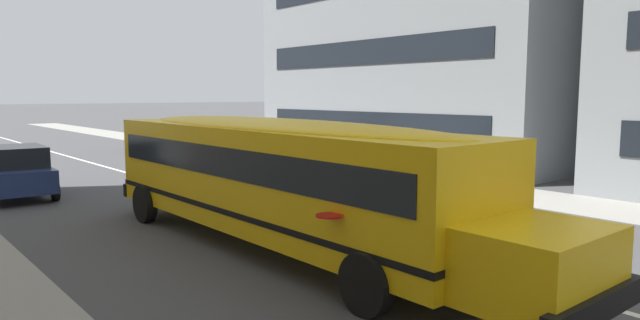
{
  "coord_description": "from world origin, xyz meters",
  "views": [
    {
      "loc": [
        7.97,
        -8.71,
        3.24
      ],
      "look_at": [
        -1.32,
        -0.95,
        1.83
      ],
      "focal_mm": 31.63,
      "sensor_mm": 36.0,
      "label": 1
    }
  ],
  "objects": [
    {
      "name": "ground_plane",
      "position": [
        0.0,
        0.0,
        0.0
      ],
      "size": [
        400.0,
        400.0,
        0.0
      ],
      "primitive_type": "plane",
      "color": "#424244"
    },
    {
      "name": "sidewalk_far",
      "position": [
        0.0,
        7.71,
        0.01
      ],
      "size": [
        120.0,
        3.0,
        0.01
      ],
      "primitive_type": "cube",
      "color": "gray",
      "rests_on": "ground_plane"
    },
    {
      "name": "lane_centreline",
      "position": [
        0.0,
        0.0,
        0.0
      ],
      "size": [
        110.0,
        0.16,
        0.01
      ],
      "primitive_type": "cube",
      "color": "silver",
      "rests_on": "ground_plane"
    },
    {
      "name": "school_bus",
      "position": [
        -1.48,
        -1.89,
        1.63
      ],
      "size": [
        12.29,
        2.9,
        2.75
      ],
      "rotation": [
        0.0,
        0.0,
        0.0
      ],
      "color": "yellow",
      "rests_on": "ground_plane"
    },
    {
      "name": "parked_car_black_by_entrance",
      "position": [
        -23.58,
        5.06,
        0.84
      ],
      "size": [
        3.97,
        2.01,
        1.64
      ],
      "rotation": [
        0.0,
        0.0,
        -0.04
      ],
      "color": "black",
      "rests_on": "ground_plane"
    },
    {
      "name": "parked_car_dark_blue_by_lamppost",
      "position": [
        -11.63,
        -4.8,
        0.84
      ],
      "size": [
        3.99,
        2.05,
        1.64
      ],
      "rotation": [
        0.0,
        0.0,
        3.09
      ],
      "color": "navy",
      "rests_on": "ground_plane"
    }
  ]
}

